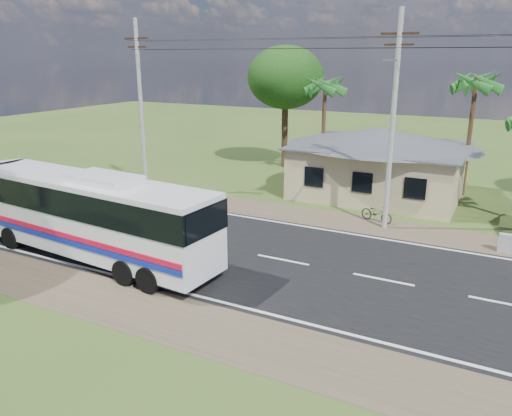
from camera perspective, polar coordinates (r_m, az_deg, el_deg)
The scene contains 10 objects.
ground at distance 22.54m, azimuth 3.10°, elevation -5.98°, with size 120.00×120.00×0.00m, color #33491A.
road at distance 22.53m, azimuth 3.10°, elevation -5.96°, with size 120.00×16.00×0.03m.
house at distance 33.38m, azimuth 14.01°, elevation 5.91°, with size 12.40×10.00×5.00m.
utility_poles at distance 26.27m, azimuth 14.66°, elevation 9.87°, with size 32.80×2.22×11.00m.
palm_mid at distance 34.59m, azimuth 23.85°, elevation 12.93°, with size 2.80×2.80×8.20m.
palm_far at distance 37.16m, azimuth 7.90°, elevation 13.62°, with size 2.80×2.80×7.70m.
tree_behind_house at distance 40.47m, azimuth 3.40°, elevation 14.64°, with size 6.00×6.00×9.61m.
coach_bus at distance 23.13m, azimuth -18.43°, elevation -0.22°, with size 13.08×3.74×4.01m.
motorcycle at distance 28.22m, azimuth 13.62°, elevation -0.56°, with size 0.66×1.90×1.00m, color black.
small_car at distance 33.81m, azimuth -21.86°, elevation 1.80°, with size 1.47×3.66×1.25m, color #2C2C2E.
Camera 1 is at (8.39, -18.97, 8.82)m, focal length 35.00 mm.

